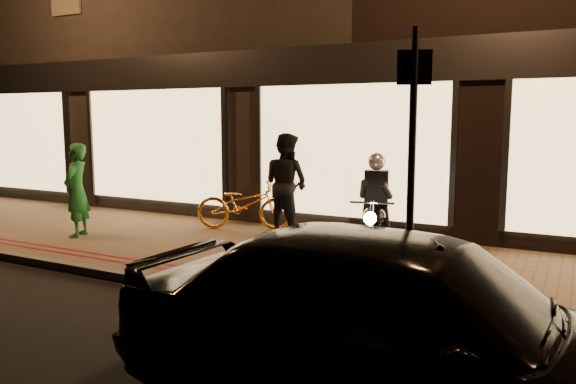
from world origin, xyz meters
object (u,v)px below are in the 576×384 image
Objects in this scene: person_green at (77,190)px; parked_car at (405,328)px; motorcycle at (375,220)px; sign_post at (412,158)px; bicycle_gold at (244,204)px.

person_green is 0.38× the size of parked_car.
parked_car is at bearing 41.06° from person_green.
sign_post reaches higher than motorcycle.
bicycle_gold is at bearing 44.76° from parked_car.
sign_post is at bearing 55.33° from person_green.
bicycle_gold is 0.41× the size of parked_car.
bicycle_gold is at bearing 105.50° from person_green.
person_green is (-5.23, -0.76, 0.21)m from motorcycle.
person_green is (-6.28, 1.20, -0.85)m from sign_post.
parked_car is (6.81, -3.19, -0.20)m from person_green.
motorcycle is at bearing -131.14° from bicycle_gold.
person_green reaches higher than motorcycle.
motorcycle is 0.43× the size of parked_car.
motorcycle is 0.64× the size of sign_post.
motorcycle is 4.26m from parked_car.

